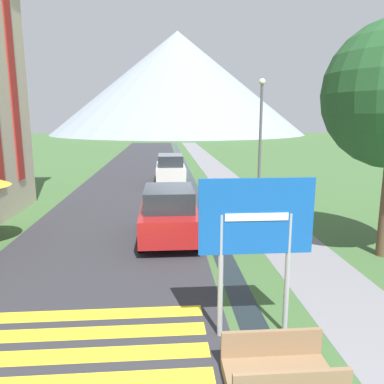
{
  "coord_description": "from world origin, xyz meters",
  "views": [
    {
      "loc": [
        -0.55,
        -2.86,
        4.11
      ],
      "look_at": [
        0.43,
        10.0,
        1.54
      ],
      "focal_mm": 35.0,
      "sensor_mm": 36.0,
      "label": 1
    }
  ],
  "objects_px": {
    "road_sign": "(256,231)",
    "parked_car_far": "(170,169)",
    "footbridge": "(280,374)",
    "streetlamp": "(260,135)",
    "parked_car_near": "(169,213)"
  },
  "relations": [
    {
      "from": "road_sign",
      "to": "parked_car_far",
      "type": "height_order",
      "value": "road_sign"
    },
    {
      "from": "parked_car_near",
      "to": "parked_car_far",
      "type": "bearing_deg",
      "value": 88.66
    },
    {
      "from": "road_sign",
      "to": "parked_car_near",
      "type": "distance_m",
      "value": 6.24
    },
    {
      "from": "parked_car_near",
      "to": "road_sign",
      "type": "bearing_deg",
      "value": -75.72
    },
    {
      "from": "road_sign",
      "to": "streetlamp",
      "type": "xyz_separation_m",
      "value": [
        2.6,
        9.91,
        1.3
      ]
    },
    {
      "from": "parked_car_near",
      "to": "parked_car_far",
      "type": "relative_size",
      "value": 0.94
    },
    {
      "from": "road_sign",
      "to": "parked_car_far",
      "type": "distance_m",
      "value": 17.38
    },
    {
      "from": "footbridge",
      "to": "streetlamp",
      "type": "distance_m",
      "value": 12.05
    },
    {
      "from": "footbridge",
      "to": "road_sign",
      "type": "bearing_deg",
      "value": 93.53
    },
    {
      "from": "footbridge",
      "to": "streetlamp",
      "type": "height_order",
      "value": "streetlamp"
    },
    {
      "from": "road_sign",
      "to": "parked_car_far",
      "type": "relative_size",
      "value": 0.7
    },
    {
      "from": "road_sign",
      "to": "footbridge",
      "type": "bearing_deg",
      "value": -86.47
    },
    {
      "from": "road_sign",
      "to": "parked_car_far",
      "type": "bearing_deg",
      "value": 94.12
    },
    {
      "from": "parked_car_near",
      "to": "streetlamp",
      "type": "distance_m",
      "value": 6.23
    },
    {
      "from": "streetlamp",
      "to": "road_sign",
      "type": "bearing_deg",
      "value": -104.71
    }
  ]
}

